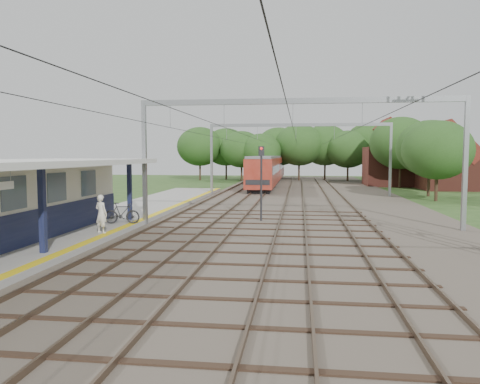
{
  "coord_description": "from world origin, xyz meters",
  "views": [
    {
      "loc": [
        3.59,
        -10.2,
        4.01
      ],
      "look_at": [
        -0.24,
        19.74,
        1.6
      ],
      "focal_mm": 35.0,
      "sensor_mm": 36.0,
      "label": 1
    }
  ],
  "objects_px": {
    "bicycle": "(122,213)",
    "signal_post": "(261,174)",
    "person": "(101,214)",
    "train": "(269,169)"
  },
  "relations": [
    {
      "from": "bicycle",
      "to": "train",
      "type": "xyz_separation_m",
      "value": [
        5.26,
        39.78,
        1.18
      ]
    },
    {
      "from": "person",
      "to": "train",
      "type": "height_order",
      "value": "train"
    },
    {
      "from": "train",
      "to": "person",
      "type": "bearing_deg",
      "value": -96.8
    },
    {
      "from": "person",
      "to": "train",
      "type": "bearing_deg",
      "value": -75.0
    },
    {
      "from": "person",
      "to": "signal_post",
      "type": "xyz_separation_m",
      "value": [
        6.95,
        6.71,
        1.62
      ]
    },
    {
      "from": "train",
      "to": "signal_post",
      "type": "bearing_deg",
      "value": -87.06
    },
    {
      "from": "bicycle",
      "to": "train",
      "type": "distance_m",
      "value": 40.14
    },
    {
      "from": "signal_post",
      "to": "train",
      "type": "bearing_deg",
      "value": 72.97
    },
    {
      "from": "bicycle",
      "to": "signal_post",
      "type": "distance_m",
      "value": 8.27
    },
    {
      "from": "person",
      "to": "bicycle",
      "type": "height_order",
      "value": "person"
    }
  ]
}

